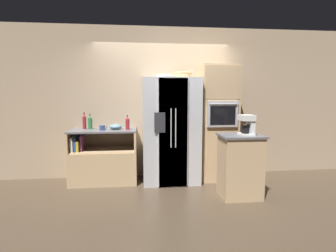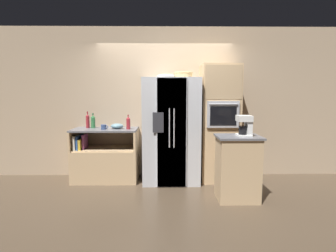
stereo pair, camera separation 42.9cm
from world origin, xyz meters
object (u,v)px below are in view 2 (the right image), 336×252
at_px(bottle_wide, 88,121).
at_px(bottle_short, 93,121).
at_px(mug, 104,127).
at_px(coffee_maker, 245,125).
at_px(bottle_tall, 128,123).
at_px(fruit_bowl, 166,76).
at_px(mixing_bowl, 117,126).
at_px(wall_oven, 219,123).
at_px(wicker_basket, 183,75).
at_px(refrigerator, 171,131).

bearing_deg(bottle_wide, bottle_short, -8.49).
height_order(bottle_wide, mug, bottle_wide).
bearing_deg(coffee_maker, bottle_tall, 154.16).
distance_m(fruit_bowl, bottle_tall, 1.05).
relative_size(fruit_bowl, mug, 2.49).
relative_size(bottle_wide, mug, 2.38).
bearing_deg(bottle_tall, mug, -176.76).
distance_m(bottle_wide, mixing_bowl, 0.57).
bearing_deg(bottle_tall, bottle_short, 165.36).
xyz_separation_m(wall_oven, bottle_tall, (-1.62, -0.07, 0.02)).
height_order(wicker_basket, bottle_short, wicker_basket).
xyz_separation_m(wall_oven, mug, (-2.05, -0.09, -0.05)).
distance_m(wicker_basket, mixing_bowl, 1.49).
distance_m(bottle_tall, mixing_bowl, 0.24).
bearing_deg(fruit_bowl, refrigerator, -30.29).
height_order(bottle_short, mug, bottle_short).
xyz_separation_m(fruit_bowl, mug, (-1.09, -0.08, -0.89)).
xyz_separation_m(bottle_tall, mixing_bowl, (-0.21, 0.09, -0.07)).
distance_m(wall_oven, bottle_tall, 1.63).
height_order(fruit_bowl, coffee_maker, fruit_bowl).
bearing_deg(mixing_bowl, bottle_wide, 169.83).
distance_m(bottle_short, coffee_maker, 2.69).
height_order(wall_oven, wicker_basket, wall_oven).
distance_m(fruit_bowl, bottle_wide, 1.65).
bearing_deg(bottle_wide, refrigerator, -6.89).
xyz_separation_m(wicker_basket, coffee_maker, (0.83, -0.94, -0.78)).
xyz_separation_m(bottle_wide, mixing_bowl, (0.56, -0.10, -0.08)).
bearing_deg(bottle_short, refrigerator, -6.77).
bearing_deg(bottle_tall, mixing_bowl, 157.13).
height_order(bottle_wide, mixing_bowl, bottle_wide).
distance_m(refrigerator, wall_oven, 0.88).
height_order(refrigerator, mixing_bowl, refrigerator).
height_order(wall_oven, mixing_bowl, wall_oven).
xyz_separation_m(refrigerator, bottle_wide, (-1.53, 0.18, 0.16)).
bearing_deg(bottle_wide, coffee_maker, -22.45).
bearing_deg(bottle_tall, bottle_wide, 166.16).
xyz_separation_m(bottle_wide, coffee_maker, (2.58, -1.07, 0.05)).
bearing_deg(bottle_short, bottle_wide, 171.51).
xyz_separation_m(refrigerator, wicker_basket, (0.22, 0.06, 0.98)).
xyz_separation_m(wall_oven, bottle_short, (-2.29, 0.11, 0.03)).
height_order(bottle_tall, mixing_bowl, bottle_tall).
bearing_deg(fruit_bowl, wall_oven, 0.53).
height_order(refrigerator, wicker_basket, wicker_basket).
height_order(wicker_basket, mug, wicker_basket).
relative_size(bottle_wide, mixing_bowl, 1.33).
bearing_deg(refrigerator, fruit_bowl, 149.71).
relative_size(bottle_tall, mixing_bowl, 1.13).
bearing_deg(coffee_maker, bottle_wide, 157.55).
distance_m(fruit_bowl, coffee_maker, 1.66).
distance_m(bottle_tall, coffee_maker, 2.01).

